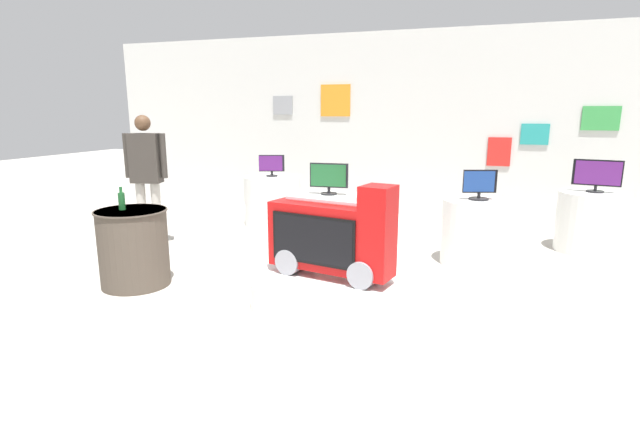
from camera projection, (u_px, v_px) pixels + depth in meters
name	position (u px, v px, depth m)	size (l,w,h in m)	color
ground_plane	(287.00, 316.00, 4.38)	(30.00, 30.00, 0.00)	#B2ADA3
back_wall_display	(396.00, 125.00, 8.42)	(10.87, 0.13, 3.02)	silver
main_display_pedestal	(330.00, 292.00, 4.58)	(1.45, 1.45, 0.28)	silver
novelty_firetruck_tv	(332.00, 240.00, 4.45)	(1.20, 0.52, 0.87)	gray
display_pedestal_left_rear	(591.00, 222.00, 6.32)	(0.83, 0.83, 0.76)	silver
tv_on_left_rear	(597.00, 175.00, 6.18)	(0.55, 0.20, 0.40)	black
display_pedestal_center_rear	(272.00, 201.00, 7.79)	(0.87, 0.87, 0.76)	silver
tv_on_center_rear	(272.00, 165.00, 7.66)	(0.38, 0.17, 0.33)	black
display_pedestal_right_rear	(476.00, 232.00, 5.79)	(0.79, 0.79, 0.76)	silver
tv_on_right_rear	(479.00, 185.00, 5.67)	(0.37, 0.22, 0.34)	black
display_pedestal_far_right	(329.00, 225.00, 6.15)	(0.75, 0.75, 0.76)	silver
tv_on_far_right	(329.00, 177.00, 6.01)	(0.47, 0.20, 0.38)	black
side_table_round	(134.00, 247.00, 5.08)	(0.71, 0.71, 0.79)	#4C4238
bottle_on_side_table	(122.00, 200.00, 4.99)	(0.07, 0.07, 0.23)	#195926
shopper_browsing_near_truck	(146.00, 171.00, 6.48)	(0.54, 0.29, 1.70)	#B2ADA3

